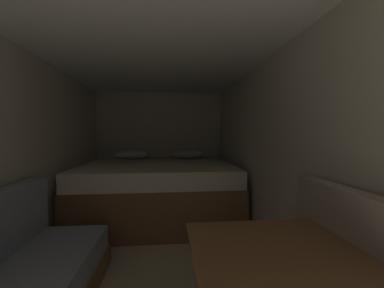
# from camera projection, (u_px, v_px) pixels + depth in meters

# --- Properties ---
(ground_plane) EXTENTS (6.64, 6.64, 0.00)m
(ground_plane) POSITION_uv_depth(u_px,v_px,m) (153.00, 272.00, 2.16)
(ground_plane) COLOR beige
(wall_back) EXTENTS (2.33, 0.05, 1.97)m
(wall_back) POSITION_uv_depth(u_px,v_px,m) (160.00, 147.00, 4.45)
(wall_back) COLOR beige
(wall_back) RESTS_ON ground
(wall_left) EXTENTS (0.05, 4.64, 1.97)m
(wall_left) POSITION_uv_depth(u_px,v_px,m) (12.00, 163.00, 2.01)
(wall_left) COLOR beige
(wall_left) RESTS_ON ground
(wall_right) EXTENTS (0.05, 4.64, 1.97)m
(wall_right) POSITION_uv_depth(u_px,v_px,m) (278.00, 160.00, 2.23)
(wall_right) COLOR beige
(wall_right) RESTS_ON ground
(ceiling_slab) EXTENTS (2.33, 4.64, 0.05)m
(ceiling_slab) POSITION_uv_depth(u_px,v_px,m) (151.00, 43.00, 2.08)
(ceiling_slab) COLOR white
(ceiling_slab) RESTS_ON wall_left
(bed) EXTENTS (2.11, 1.75, 0.95)m
(bed) POSITION_uv_depth(u_px,v_px,m) (158.00, 190.00, 3.55)
(bed) COLOR brown
(bed) RESTS_ON ground
(dinette_table) EXTENTS (0.79, 0.68, 0.71)m
(dinette_table) POSITION_uv_depth(u_px,v_px,m) (277.00, 265.00, 1.12)
(dinette_table) COLOR brown
(dinette_table) RESTS_ON ground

